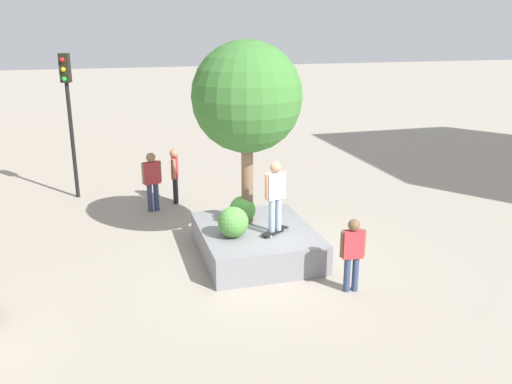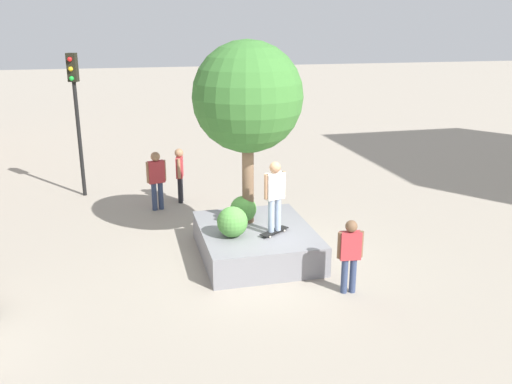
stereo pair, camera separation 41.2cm
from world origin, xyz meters
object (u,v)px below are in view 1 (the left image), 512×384
at_px(plaza_tree, 247,98).
at_px(bystander_watching, 175,172).
at_px(skateboarder, 275,192).
at_px(skateboard, 275,231).
at_px(planter_ledge, 256,242).
at_px(traffic_light_corner, 68,101).
at_px(pedestrian_crossing, 353,250).
at_px(passerby_with_bag, 152,178).

height_order(plaza_tree, bystander_watching, plaza_tree).
xyz_separation_m(plaza_tree, skateboarder, (-0.93, -0.40, -2.00)).
bearing_deg(skateboard, planter_ledge, 36.72).
bearing_deg(traffic_light_corner, bystander_watching, -115.74).
bearing_deg(pedestrian_crossing, passerby_with_bag, 28.95).
xyz_separation_m(skateboarder, bystander_watching, (4.94, 1.62, -0.72)).
bearing_deg(pedestrian_crossing, traffic_light_corner, 34.51).
bearing_deg(skateboard, skateboarder, 63.43).
xyz_separation_m(skateboard, passerby_with_bag, (4.37, 2.37, 0.28)).
height_order(traffic_light_corner, bystander_watching, traffic_light_corner).
xyz_separation_m(skateboard, pedestrian_crossing, (-1.84, -1.07, 0.17)).
relative_size(pedestrian_crossing, bystander_watching, 0.93).
distance_m(bystander_watching, passerby_with_bag, 0.94).
distance_m(skateboard, skateboarder, 0.96).
bearing_deg(skateboarder, passerby_with_bag, 28.47).
relative_size(skateboarder, traffic_light_corner, 0.37).
xyz_separation_m(skateboard, skateboarder, (0.00, 0.00, 0.96)).
bearing_deg(plaza_tree, planter_ledge, -171.24).
relative_size(traffic_light_corner, passerby_with_bag, 2.54).
bearing_deg(bystander_watching, passerby_with_bag, 127.69).
bearing_deg(passerby_with_bag, traffic_light_corner, 47.87).
xyz_separation_m(plaza_tree, bystander_watching, (4.01, 1.22, -2.72)).
relative_size(skateboard, traffic_light_corner, 0.17).
bearing_deg(planter_ledge, traffic_light_corner, 35.64).
bearing_deg(skateboarder, pedestrian_crossing, -149.94).
bearing_deg(plaza_tree, skateboard, -156.57).
xyz_separation_m(planter_ledge, pedestrian_crossing, (-2.28, -1.39, 0.57)).
distance_m(planter_ledge, plaza_tree, 3.39).
bearing_deg(traffic_light_corner, passerby_with_bag, -132.13).
xyz_separation_m(plaza_tree, passerby_with_bag, (3.43, 1.96, -2.68)).
distance_m(plaza_tree, skateboarder, 2.24).
height_order(skateboard, pedestrian_crossing, pedestrian_crossing).
distance_m(skateboarder, pedestrian_crossing, 2.27).
relative_size(planter_ledge, plaza_tree, 0.73).
distance_m(traffic_light_corner, bystander_watching, 3.88).
relative_size(skateboard, bystander_watching, 0.46).
bearing_deg(skateboarder, traffic_light_corner, 35.71).
xyz_separation_m(planter_ledge, traffic_light_corner, (5.92, 4.25, 2.71)).
relative_size(skateboard, pedestrian_crossing, 0.49).
distance_m(planter_ledge, skateboard, 0.68).
xyz_separation_m(plaza_tree, pedestrian_crossing, (-2.77, -1.47, -2.79)).
xyz_separation_m(skateboarder, pedestrian_crossing, (-1.84, -1.07, -0.79)).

